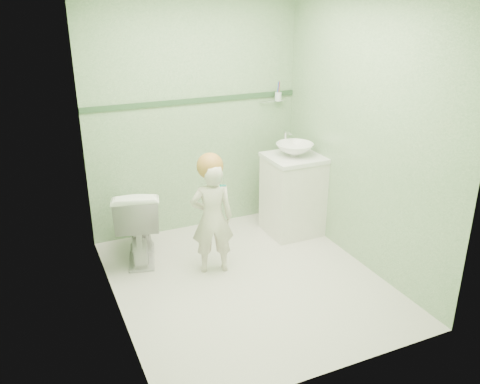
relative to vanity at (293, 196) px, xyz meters
name	(u,v)px	position (x,y,z in m)	size (l,w,h in m)	color
ground	(247,281)	(-0.84, -0.70, -0.40)	(2.50, 2.50, 0.00)	silver
room_shell	(248,149)	(-0.84, -0.70, 0.80)	(2.50, 2.54, 2.40)	#81B07D
trim_stripe	(195,101)	(-0.84, 0.54, 0.95)	(2.20, 0.02, 0.05)	#315333
vanity	(293,196)	(0.00, 0.00, 0.00)	(0.52, 0.50, 0.80)	silver
counter	(294,158)	(0.00, 0.00, 0.41)	(0.54, 0.52, 0.04)	white
basin	(295,150)	(0.00, 0.00, 0.49)	(0.37, 0.37, 0.13)	white
faucet	(286,137)	(0.00, 0.19, 0.57)	(0.03, 0.13, 0.18)	silver
cup_holder	(277,97)	(0.05, 0.48, 0.93)	(0.26, 0.07, 0.21)	silver
toilet	(138,222)	(-1.58, 0.10, -0.04)	(0.41, 0.71, 0.73)	white
toddler	(212,218)	(-1.04, -0.40, 0.11)	(0.37, 0.24, 1.02)	beige
hair_cap	(210,166)	(-1.04, -0.37, 0.58)	(0.23, 0.23, 0.23)	#A77332
teal_toothbrush	(222,185)	(-1.00, -0.54, 0.46)	(0.11, 0.14, 0.08)	#0E948E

